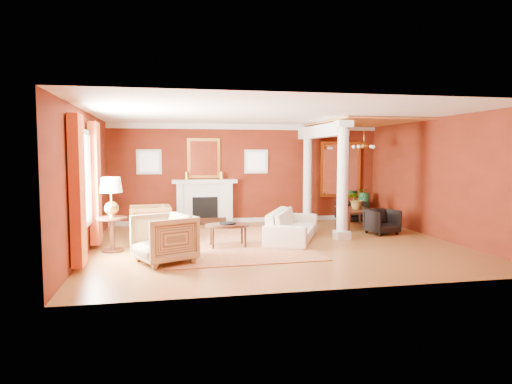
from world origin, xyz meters
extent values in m
plane|color=brown|center=(0.00, 0.00, 0.00)|extent=(8.00, 8.00, 0.00)
cube|color=maroon|center=(0.00, 3.50, 1.45)|extent=(8.00, 0.04, 2.90)
cube|color=maroon|center=(0.00, -3.50, 1.45)|extent=(8.00, 0.04, 2.90)
cube|color=maroon|center=(-4.00, 0.00, 1.45)|extent=(0.04, 7.00, 2.90)
cube|color=maroon|center=(4.00, 0.00, 1.45)|extent=(0.04, 7.00, 2.90)
cube|color=white|center=(0.00, 0.00, 2.90)|extent=(8.00, 7.00, 0.04)
cube|color=silver|center=(-1.30, 3.33, 0.60)|extent=(1.60, 0.34, 1.20)
cube|color=black|center=(-1.30, 3.16, 0.45)|extent=(0.72, 0.03, 0.70)
cube|color=black|center=(-1.30, 3.16, 0.10)|extent=(1.20, 0.05, 0.20)
cube|color=silver|center=(-1.30, 3.29, 1.24)|extent=(1.85, 0.42, 0.10)
cube|color=silver|center=(-2.00, 3.30, 0.60)|extent=(0.16, 0.40, 1.20)
cube|color=silver|center=(-0.60, 3.30, 0.60)|extent=(0.16, 0.40, 1.20)
cube|color=gold|center=(-1.30, 3.46, 1.90)|extent=(0.95, 0.06, 1.15)
cube|color=white|center=(-1.30, 3.42, 1.90)|extent=(0.78, 0.02, 0.98)
cube|color=silver|center=(-2.85, 3.47, 1.80)|extent=(0.70, 0.06, 0.70)
cube|color=white|center=(-2.85, 3.44, 1.80)|extent=(0.54, 0.02, 0.54)
cube|color=silver|center=(0.25, 3.47, 1.80)|extent=(0.70, 0.06, 0.70)
cube|color=white|center=(0.25, 3.44, 1.80)|extent=(0.54, 0.02, 0.54)
cube|color=white|center=(-3.98, -0.60, 1.55)|extent=(0.03, 1.30, 1.70)
cube|color=silver|center=(-3.95, -1.30, 1.55)|extent=(0.08, 0.10, 1.90)
cube|color=silver|center=(-3.95, 0.10, 1.55)|extent=(0.08, 0.10, 1.90)
cube|color=#C05021|center=(-3.88, -1.60, 1.40)|extent=(0.18, 0.55, 2.60)
cube|color=#C05021|center=(-3.88, 0.40, 1.40)|extent=(0.18, 0.55, 2.60)
cube|color=silver|center=(1.70, 0.30, 0.10)|extent=(0.34, 0.34, 0.20)
cylinder|color=silver|center=(1.70, 0.30, 1.45)|extent=(0.26, 0.26, 2.50)
cube|color=silver|center=(1.70, 0.30, 2.72)|extent=(0.36, 0.36, 0.16)
cube|color=silver|center=(1.70, 3.00, 0.10)|extent=(0.34, 0.34, 0.20)
cylinder|color=silver|center=(1.70, 3.00, 1.45)|extent=(0.26, 0.26, 2.50)
cube|color=silver|center=(1.70, 3.00, 2.72)|extent=(0.36, 0.36, 0.16)
cube|color=silver|center=(1.70, 1.90, 2.62)|extent=(0.30, 3.20, 0.32)
cube|color=#CB803B|center=(2.85, 1.75, 2.87)|extent=(2.30, 3.40, 0.04)
cube|color=gold|center=(2.90, 3.46, 1.55)|extent=(1.30, 0.06, 1.70)
cube|color=white|center=(2.90, 3.42, 1.55)|extent=(1.10, 0.02, 1.50)
cylinder|color=gold|center=(2.90, 1.80, 2.58)|extent=(0.02, 0.02, 0.65)
sphere|color=gold|center=(2.90, 1.80, 2.25)|extent=(0.20, 0.20, 0.20)
sphere|color=beige|center=(3.18, 1.80, 2.22)|extent=(0.09, 0.09, 0.09)
sphere|color=beige|center=(2.99, 2.07, 2.22)|extent=(0.09, 0.09, 0.09)
sphere|color=beige|center=(2.67, 1.96, 2.22)|extent=(0.09, 0.09, 0.09)
sphere|color=beige|center=(2.67, 1.64, 2.22)|extent=(0.09, 0.09, 0.09)
sphere|color=beige|center=(2.99, 1.53, 2.22)|extent=(0.09, 0.09, 0.09)
cube|color=silver|center=(0.00, 3.46, 2.82)|extent=(8.00, 0.08, 0.16)
cube|color=silver|center=(0.00, 3.46, 0.06)|extent=(8.00, 0.08, 0.12)
cube|color=maroon|center=(-0.97, 0.28, 0.01)|extent=(3.33, 4.33, 0.02)
imported|color=beige|center=(0.52, 0.45, 0.46)|extent=(1.63, 2.45, 0.93)
imported|color=black|center=(-2.76, 0.84, 0.47)|extent=(0.91, 0.96, 0.94)
imported|color=tan|center=(-2.44, -1.27, 0.50)|extent=(1.23, 1.26, 1.00)
cylinder|color=black|center=(-1.08, -0.06, 0.48)|extent=(0.99, 0.99, 0.05)
cylinder|color=black|center=(-1.43, -0.28, 0.22)|extent=(0.05, 0.05, 0.45)
cylinder|color=black|center=(-0.73, -0.28, 0.22)|extent=(0.05, 0.05, 0.45)
cylinder|color=black|center=(-1.43, 0.16, 0.22)|extent=(0.05, 0.05, 0.45)
cylinder|color=black|center=(-0.73, 0.16, 0.22)|extent=(0.05, 0.05, 0.45)
imported|color=black|center=(-1.15, -0.03, 0.63)|extent=(0.17, 0.10, 0.25)
cylinder|color=black|center=(-3.50, -0.07, 0.02)|extent=(0.45, 0.45, 0.04)
cylinder|color=black|center=(-3.50, -0.07, 0.35)|extent=(0.10, 0.10, 0.70)
cylinder|color=black|center=(-3.50, -0.07, 0.70)|extent=(0.62, 0.62, 0.04)
sphere|color=gold|center=(-3.50, -0.07, 0.91)|extent=(0.29, 0.29, 0.29)
cylinder|color=gold|center=(-3.50, -0.07, 1.11)|extent=(0.03, 0.03, 0.31)
cone|color=beige|center=(-3.50, -0.07, 1.39)|extent=(0.45, 0.45, 0.31)
imported|color=black|center=(2.75, 1.90, 0.40)|extent=(0.70, 1.50, 0.81)
imported|color=black|center=(2.96, 0.76, 0.35)|extent=(0.80, 0.76, 0.70)
imported|color=black|center=(3.04, 3.00, 0.35)|extent=(0.76, 0.72, 0.71)
sphere|color=#164525|center=(3.48, 3.00, 0.17)|extent=(0.36, 0.36, 0.36)
cylinder|color=#164525|center=(3.48, 3.00, 0.43)|extent=(0.32, 0.32, 0.86)
imported|color=#26591E|center=(2.75, 1.84, 1.03)|extent=(0.56, 0.61, 0.45)
camera|label=1|loc=(-2.40, -9.81, 2.03)|focal=32.00mm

